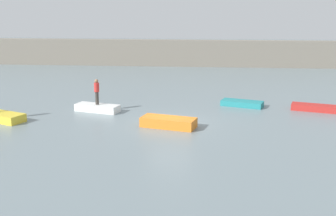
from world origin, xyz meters
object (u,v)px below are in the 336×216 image
Objects in this scene: rowboat_orange at (168,122)px; rowboat_teal at (242,103)px; rowboat_red at (324,108)px; person_red_shirt at (97,90)px; rowboat_white at (97,108)px.

rowboat_teal is at bearing 65.29° from rowboat_orange.
rowboat_red is 14.50m from person_red_shirt.
person_red_shirt is (-9.32, -2.30, 1.19)m from rowboat_teal.
rowboat_red is (14.40, 1.27, -0.03)m from rowboat_white.
person_red_shirt is (-14.40, -1.27, 1.17)m from rowboat_red.
rowboat_white is 0.71× the size of rowboat_red.
rowboat_orange is at bearing -16.86° from rowboat_white.
person_red_shirt reaches higher than rowboat_orange.
rowboat_red is (9.56, 4.42, -0.07)m from rowboat_orange.
rowboat_teal is 0.68× the size of rowboat_red.
person_red_shirt reaches higher than rowboat_teal.
rowboat_white is at bearing 161.62° from rowboat_orange.
rowboat_orange reaches higher than rowboat_teal.
rowboat_orange is at bearing -33.07° from person_red_shirt.
rowboat_white is at bearing -147.81° from rowboat_teal.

